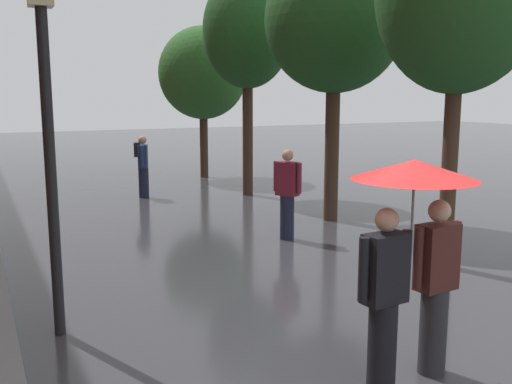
{
  "coord_description": "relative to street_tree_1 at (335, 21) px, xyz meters",
  "views": [
    {
      "loc": [
        -3.32,
        -3.7,
        2.66
      ],
      "look_at": [
        0.07,
        3.2,
        1.35
      ],
      "focal_mm": 40.47,
      "sensor_mm": 36.0,
      "label": 1
    }
  ],
  "objects": [
    {
      "name": "street_tree_1",
      "position": [
        0.0,
        0.0,
        0.0
      ],
      "size": [
        2.85,
        2.85,
        5.61
      ],
      "color": "#473323",
      "rests_on": "ground"
    },
    {
      "name": "couple_under_umbrella",
      "position": [
        -3.26,
        -6.22,
        -2.71
      ],
      "size": [
        1.24,
        1.13,
        2.09
      ],
      "color": "black",
      "rests_on": "ground"
    },
    {
      "name": "street_tree_3",
      "position": [
        -0.07,
        7.29,
        -0.81
      ],
      "size": [
        2.8,
        2.8,
        4.77
      ],
      "color": "#473323",
      "rests_on": "ground"
    },
    {
      "name": "pedestrian_walking_midground",
      "position": [
        -2.86,
        4.44,
        -3.25
      ],
      "size": [
        0.42,
        0.56,
        1.6
      ],
      "color": "#1E233D",
      "rests_on": "ground"
    },
    {
      "name": "street_lamp_post",
      "position": [
        -6.03,
        -3.68,
        -1.83
      ],
      "size": [
        0.24,
        0.24,
        3.86
      ],
      "color": "black",
      "rests_on": "ground"
    },
    {
      "name": "street_tree_2",
      "position": [
        -0.25,
        3.61,
        0.12
      ],
      "size": [
        2.29,
        2.29,
        5.75
      ],
      "color": "#473323",
      "rests_on": "ground"
    },
    {
      "name": "pedestrian_walking_far",
      "position": [
        -1.63,
        -1.03,
        -3.22
      ],
      "size": [
        0.44,
        0.53,
        1.67
      ],
      "color": "#1E233D",
      "rests_on": "ground"
    }
  ]
}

